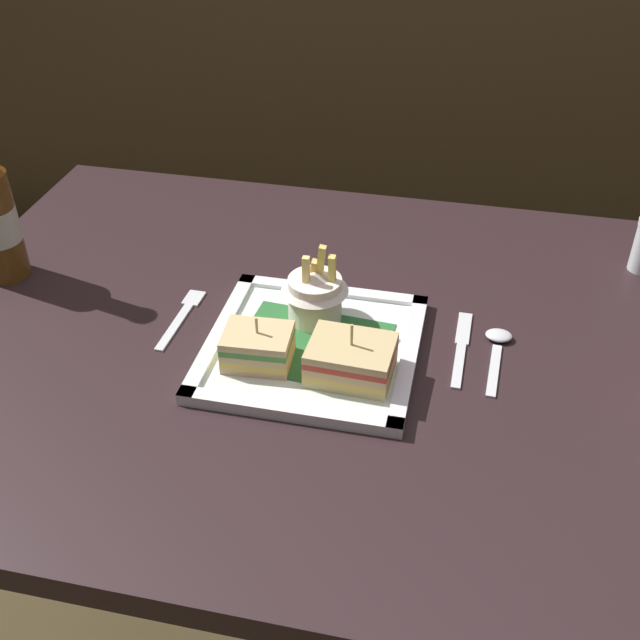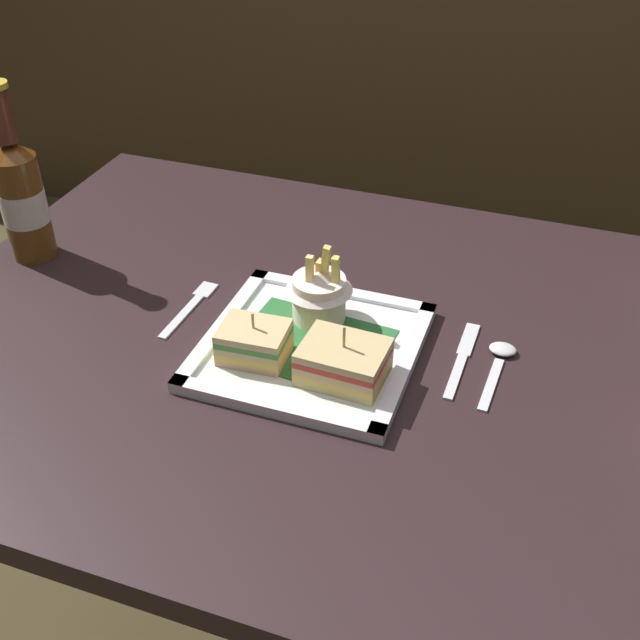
{
  "view_description": "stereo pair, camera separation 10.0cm",
  "coord_description": "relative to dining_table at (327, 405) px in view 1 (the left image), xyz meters",
  "views": [
    {
      "loc": [
        0.17,
        -0.81,
        1.35
      ],
      "look_at": [
        -0.01,
        -0.02,
        0.76
      ],
      "focal_mm": 43.99,
      "sensor_mm": 36.0,
      "label": 1
    },
    {
      "loc": [
        0.26,
        -0.78,
        1.35
      ],
      "look_at": [
        -0.01,
        -0.02,
        0.76
      ],
      "focal_mm": 43.99,
      "sensor_mm": 36.0,
      "label": 2
    }
  ],
  "objects": [
    {
      "name": "dining_table",
      "position": [
        0.0,
        0.0,
        0.0
      ],
      "size": [
        1.14,
        0.84,
        0.72
      ],
      "color": "black",
      "rests_on": "ground_plane"
    },
    {
      "name": "square_plate",
      "position": [
        -0.01,
        -0.03,
        0.13
      ],
      "size": [
        0.27,
        0.27,
        0.02
      ],
      "color": "silver",
      "rests_on": "dining_table"
    },
    {
      "name": "sandwich_half_left",
      "position": [
        -0.07,
        -0.08,
        0.15
      ],
      "size": [
        0.09,
        0.07,
        0.07
      ],
      "color": "tan",
      "rests_on": "square_plate"
    },
    {
      "name": "sandwich_half_right",
      "position": [
        0.05,
        -0.08,
        0.15
      ],
      "size": [
        0.11,
        0.08,
        0.08
      ],
      "color": "tan",
      "rests_on": "square_plate"
    },
    {
      "name": "fries_cup",
      "position": [
        -0.02,
        0.03,
        0.17
      ],
      "size": [
        0.09,
        0.09,
        0.11
      ],
      "color": "white",
      "rests_on": "square_plate"
    },
    {
      "name": "fork",
      "position": [
        -0.21,
        0.01,
        0.12
      ],
      "size": [
        0.03,
        0.14,
        0.0
      ],
      "color": "silver",
      "rests_on": "dining_table"
    },
    {
      "name": "knife",
      "position": [
        0.17,
        0.02,
        0.12
      ],
      "size": [
        0.02,
        0.16,
        0.0
      ],
      "color": "silver",
      "rests_on": "dining_table"
    },
    {
      "name": "spoon",
      "position": [
        0.22,
        0.03,
        0.12
      ],
      "size": [
        0.03,
        0.13,
        0.01
      ],
      "color": "silver",
      "rests_on": "dining_table"
    }
  ]
}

